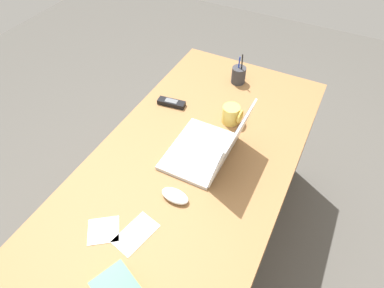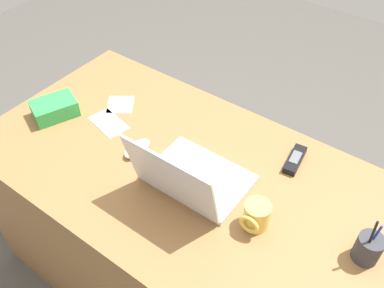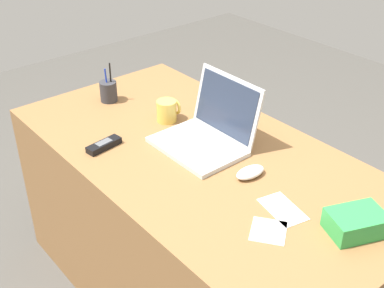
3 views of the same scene
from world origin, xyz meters
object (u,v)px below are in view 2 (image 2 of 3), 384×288
(coffee_mug_white, at_px, (256,216))
(cordless_phone, at_px, (295,160))
(computer_mouse, at_px, (137,149))
(pen_holder, at_px, (368,248))
(snack_bag, at_px, (54,108))
(laptop, at_px, (190,178))

(coffee_mug_white, xyz_separation_m, cordless_phone, (0.02, -0.31, -0.03))
(cordless_phone, bearing_deg, computer_mouse, 30.91)
(coffee_mug_white, distance_m, cordless_phone, 0.32)
(cordless_phone, height_order, pen_holder, pen_holder)
(cordless_phone, bearing_deg, pen_holder, 145.50)
(coffee_mug_white, bearing_deg, computer_mouse, -2.90)
(coffee_mug_white, relative_size, snack_bag, 0.56)
(computer_mouse, distance_m, cordless_phone, 0.56)
(laptop, xyz_separation_m, pen_holder, (-0.56, -0.09, -0.00))
(cordless_phone, relative_size, snack_bag, 0.87)
(computer_mouse, height_order, coffee_mug_white, coffee_mug_white)
(computer_mouse, bearing_deg, snack_bag, 8.21)
(computer_mouse, height_order, cordless_phone, computer_mouse)
(laptop, bearing_deg, pen_holder, -171.17)
(computer_mouse, distance_m, coffee_mug_white, 0.50)
(computer_mouse, bearing_deg, pen_holder, -172.33)
(pen_holder, distance_m, snack_bag, 1.21)
(pen_holder, bearing_deg, laptop, 8.83)
(pen_holder, xyz_separation_m, snack_bag, (1.21, 0.10, -0.01))
(coffee_mug_white, bearing_deg, cordless_phone, -86.47)
(computer_mouse, xyz_separation_m, snack_bag, (0.40, 0.03, 0.02))
(cordless_phone, distance_m, snack_bag, 0.94)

